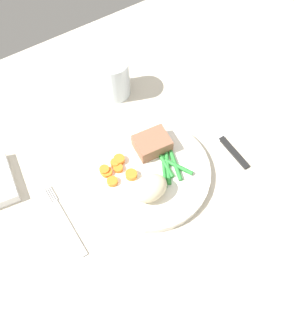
{
  "coord_description": "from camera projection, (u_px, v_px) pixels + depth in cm",
  "views": [
    {
      "loc": [
        -25.29,
        -35.92,
        73.26
      ],
      "look_at": [
        -3.84,
        -2.05,
        4.6
      ],
      "focal_mm": 42.38,
      "sensor_mm": 36.0,
      "label": 1
    }
  ],
  "objects": [
    {
      "name": "dining_table",
      "position": [
        157.0,
        161.0,
        0.85
      ],
      "size": [
        120.0,
        90.0,
        2.0
      ],
      "color": "beige",
      "rests_on": "ground"
    },
    {
      "name": "dinner_plate",
      "position": [
        147.0,
        172.0,
        0.81
      ],
      "size": [
        25.98,
        25.98,
        1.6
      ],
      "primitive_type": "cylinder",
      "color": "white",
      "rests_on": "dining_table"
    },
    {
      "name": "meat_portion",
      "position": [
        151.0,
        144.0,
        0.82
      ],
      "size": [
        7.54,
        6.2,
        3.17
      ],
      "primitive_type": "cube",
      "rotation": [
        0.0,
        0.0,
        -0.1
      ],
      "color": "#936047",
      "rests_on": "dinner_plate"
    },
    {
      "name": "mashed_potatoes",
      "position": [
        150.0,
        188.0,
        0.76
      ],
      "size": [
        7.11,
        5.37,
        4.58
      ],
      "primitive_type": "ellipsoid",
      "color": "beige",
      "rests_on": "dinner_plate"
    },
    {
      "name": "carrot_slices",
      "position": [
        116.0,
        170.0,
        0.8
      ],
      "size": [
        6.19,
        6.68,
        1.22
      ],
      "color": "orange",
      "rests_on": "dinner_plate"
    },
    {
      "name": "green_beans",
      "position": [
        170.0,
        166.0,
        0.8
      ],
      "size": [
        7.0,
        8.78,
        0.9
      ],
      "color": "#2D8C38",
      "rests_on": "dinner_plate"
    },
    {
      "name": "fork",
      "position": [
        65.0,
        220.0,
        0.76
      ],
      "size": [
        1.44,
        16.6,
        0.4
      ],
      "rotation": [
        0.0,
        0.0,
        -0.07
      ],
      "color": "silver",
      "rests_on": "dining_table"
    },
    {
      "name": "knife",
      "position": [
        219.0,
        136.0,
        0.86
      ],
      "size": [
        1.7,
        20.5,
        0.64
      ],
      "rotation": [
        0.0,
        0.0,
        -0.05
      ],
      "color": "black",
      "rests_on": "dining_table"
    },
    {
      "name": "water_glass",
      "position": [
        114.0,
        80.0,
        0.89
      ],
      "size": [
        7.12,
        7.12,
        9.71
      ],
      "color": "silver",
      "rests_on": "dining_table"
    }
  ]
}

